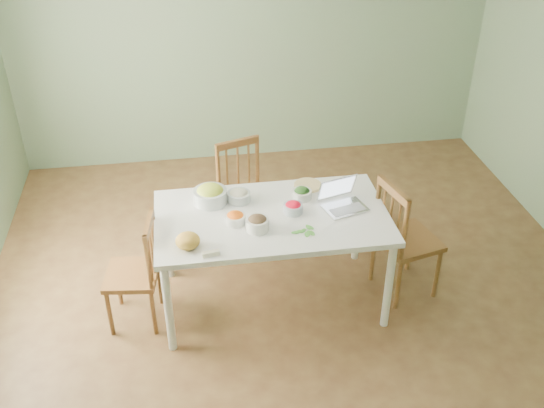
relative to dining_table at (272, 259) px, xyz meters
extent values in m
cube|color=#4E311D|center=(0.19, 0.00, -0.41)|extent=(5.00, 5.00, 0.00)
cube|color=gray|center=(0.19, 2.50, 0.94)|extent=(5.00, 0.00, 2.70)
ellipsoid|color=gold|center=(-0.63, -0.30, 0.46)|extent=(0.17, 0.17, 0.11)
cube|color=white|center=(-0.48, -0.42, 0.42)|extent=(0.12, 0.05, 0.03)
cylinder|color=#D0B58D|center=(0.35, 0.37, 0.42)|extent=(0.28, 0.28, 0.02)
camera|label=1|loc=(-0.60, -3.82, 2.99)|focal=41.34mm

